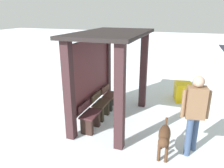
{
  "coord_description": "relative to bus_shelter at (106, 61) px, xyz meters",
  "views": [
    {
      "loc": [
        -5.46,
        -1.95,
        3.06
      ],
      "look_at": [
        -0.03,
        -0.01,
        1.12
      ],
      "focal_mm": 34.61,
      "sensor_mm": 36.0,
      "label": 1
    }
  ],
  "objects": [
    {
      "name": "bus_shelter",
      "position": [
        0.0,
        0.0,
        0.0
      ],
      "size": [
        3.0,
        1.73,
        2.56
      ],
      "color": "#3A2225",
      "rests_on": "ground"
    },
    {
      "name": "ground_plane",
      "position": [
        0.0,
        -0.18,
        -1.76
      ],
      "size": [
        60.0,
        60.0,
        0.0
      ],
      "primitive_type": "plane",
      "color": "white"
    },
    {
      "name": "bench_left_inside",
      "position": [
        -0.76,
        0.18,
        -1.44
      ],
      "size": [
        0.66,
        0.38,
        0.77
      ],
      "color": "#4B282B",
      "rests_on": "ground"
    },
    {
      "name": "bench_center_inside",
      "position": [
        0.0,
        0.18,
        -1.44
      ],
      "size": [
        0.66,
        0.36,
        0.77
      ],
      "color": "#4A3829",
      "rests_on": "ground"
    },
    {
      "name": "person_walking",
      "position": [
        -0.9,
        -2.39,
        -0.69
      ],
      "size": [
        0.42,
        0.59,
        1.82
      ],
      "color": "#846144",
      "rests_on": "ground"
    },
    {
      "name": "grit_bin",
      "position": [
        2.27,
        -2.09,
        -1.44
      ],
      "size": [
        0.8,
        0.69,
        0.64
      ],
      "primitive_type": "cube",
      "rotation": [
        0.0,
        0.0,
        0.2
      ],
      "color": "yellow",
      "rests_on": "ground"
    },
    {
      "name": "dog",
      "position": [
        -1.28,
        -1.83,
        -1.25
      ],
      "size": [
        1.04,
        0.28,
        0.71
      ],
      "color": "#4F3320",
      "rests_on": "ground"
    },
    {
      "name": "bench_right_inside",
      "position": [
        0.76,
        0.18,
        -1.45
      ],
      "size": [
        0.66,
        0.35,
        0.75
      ],
      "color": "brown",
      "rests_on": "ground"
    }
  ]
}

